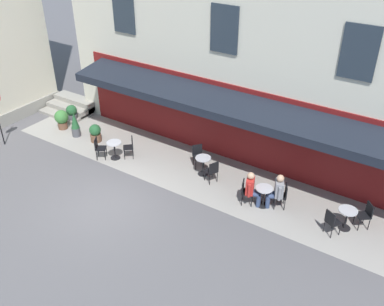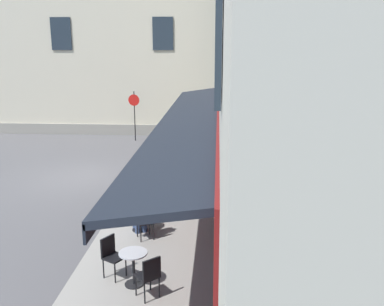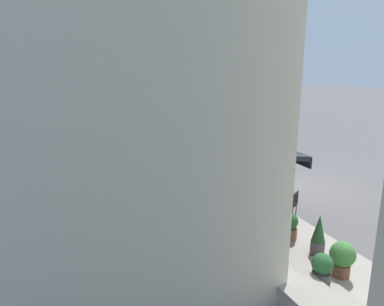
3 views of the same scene
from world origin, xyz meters
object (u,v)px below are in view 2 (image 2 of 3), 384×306
Objects in this scene: cafe_chair_black_by_window at (164,156)px; no_parking_sign at (134,107)px; cafe_table_far_end at (139,213)px; potted_plant_entrance_left at (194,137)px; cafe_table_near_entrance at (156,154)px; potted_plant_under_sign at (173,139)px; seated_patron_in_grey at (143,211)px; cafe_chair_black_under_awning at (146,220)px; cafe_chair_black_corner_right at (135,203)px; cafe_chair_black_back_row at (149,274)px; cafe_table_mid_terrace at (169,182)px; cafe_chair_black_facing_street at (182,176)px; potted_plant_by_steps at (179,136)px; cafe_chair_black_kerbside at (149,150)px; cafe_chair_black_near_door at (159,186)px; seated_companion_in_red at (136,201)px; potted_plant_mid_terrace at (174,147)px; cafe_chair_black_corner_left at (111,253)px; cafe_table_streetside at (133,264)px.

cafe_chair_black_by_window is 5.80m from no_parking_sign.
cafe_table_far_end is 10.34m from potted_plant_entrance_left.
potted_plant_under_sign reaches higher than cafe_table_near_entrance.
seated_patron_in_grey is 1.58× the size of potted_plant_entrance_left.
potted_plant_under_sign is (3.20, -0.05, 0.01)m from cafe_chair_black_by_window.
cafe_chair_black_corner_right is at bearing 23.19° from cafe_chair_black_under_awning.
cafe_chair_black_back_row is 3.92m from cafe_chair_black_corner_right.
cafe_table_mid_terrace is 0.82× the size of cafe_chair_black_back_row.
seated_patron_in_grey reaches higher than cafe_table_mid_terrace.
no_parking_sign is (8.37, 2.76, 1.30)m from cafe_table_mid_terrace.
cafe_chair_black_corner_right is (-2.18, 0.72, 0.06)m from cafe_table_mid_terrace.
cafe_chair_black_facing_street is 0.79× the size of potted_plant_under_sign.
no_parking_sign is 2.90m from potted_plant_by_steps.
cafe_table_mid_terrace is 3.17m from seated_patron_in_grey.
cafe_table_near_entrance is 0.83× the size of potted_plant_by_steps.
cafe_table_far_end is 0.82× the size of cafe_chair_black_under_awning.
seated_patron_in_grey is at bearing 176.16° from potted_plant_entrance_left.
cafe_chair_black_kerbside is at bearing 9.02° from cafe_chair_black_back_row.
no_parking_sign reaches higher than cafe_table_near_entrance.
cafe_chair_black_kerbside reaches higher than cafe_table_mid_terrace.
cafe_chair_black_kerbside is 1.00× the size of cafe_chair_black_near_door.
potted_plant_entrance_left is (9.91, -1.04, -0.26)m from seated_companion_in_red.
cafe_table_mid_terrace is (-4.15, -1.32, -0.06)m from cafe_chair_black_kerbside.
cafe_table_mid_terrace is at bearing 140.82° from cafe_chair_black_facing_street.
seated_companion_in_red reaches higher than potted_plant_under_sign.
cafe_chair_black_back_row is 2.89m from seated_patron_in_grey.
potted_plant_entrance_left reaches higher than potted_plant_mid_terrace.
no_parking_sign is at bearing 22.77° from cafe_chair_black_by_window.
cafe_table_mid_terrace is 0.94× the size of potted_plant_mid_terrace.
seated_companion_in_red is at bearing 23.84° from cafe_chair_black_under_awning.
potted_plant_by_steps reaches higher than cafe_table_near_entrance.
cafe_chair_black_kerbside is 1.01× the size of potted_plant_by_steps.
potted_plant_mid_terrace is (1.13, -0.95, -0.14)m from cafe_chair_black_kerbside.
seated_companion_in_red is (3.59, 0.93, 0.15)m from cafe_chair_black_back_row.
cafe_table_far_end is 0.57× the size of seated_patron_in_grey.
cafe_chair_black_facing_street reaches higher than potted_plant_entrance_left.
cafe_chair_black_by_window reaches higher than cafe_table_mid_terrace.
seated_companion_in_red is 11.01m from no_parking_sign.
cafe_chair_black_near_door is at bearing -6.21° from cafe_table_far_end.
potted_plant_by_steps is at bearing -9.50° from cafe_table_near_entrance.
no_parking_sign is at bearing 67.76° from potted_plant_by_steps.
potted_plant_by_steps is at bearing 2.73° from cafe_table_mid_terrace.
seated_patron_in_grey is at bearing -9.83° from cafe_chair_black_corner_left.
cafe_table_streetside is 0.63m from cafe_chair_black_corner_left.
seated_patron_in_grey is (-7.29, -1.00, 0.16)m from cafe_chair_black_kerbside.
cafe_chair_black_by_window is at bearing -142.95° from cafe_chair_black_kerbside.
cafe_chair_black_by_window is 3.20m from potted_plant_under_sign.
cafe_table_mid_terrace is 2.82m from cafe_table_far_end.
seated_companion_in_red is 1.56× the size of potted_plant_entrance_left.
potted_plant_entrance_left is at bearing -26.92° from cafe_chair_black_kerbside.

